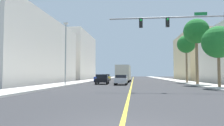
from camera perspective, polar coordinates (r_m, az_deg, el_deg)
The scene contains 18 objects.
ground at distance 47.28m, azimuth 5.75°, elevation -4.96°, with size 192.00×192.00×0.00m, color #2D2D30.
sidewalk_left at distance 48.33m, azimuth -5.86°, elevation -4.83°, with size 3.47×168.00×0.15m, color beige.
sidewalk_right at distance 48.19m, azimuth 17.39°, elevation -4.70°, with size 3.47×168.00×0.15m, color beige.
lane_marking_center at distance 47.28m, azimuth 5.75°, elevation -4.95°, with size 0.16×144.00×0.01m, color yellow.
building_left_near at distance 38.30m, azimuth -23.39°, elevation 3.13°, with size 10.68×26.69×11.02m, color silver.
building_left_far at distance 64.12m, azimuth -11.79°, elevation 1.72°, with size 12.45×20.51×13.76m, color silver.
building_right_far at distance 61.57m, azimuth 24.73°, elevation 1.56°, with size 13.64×19.89×12.50m, color beige.
traffic_signal_mast at distance 19.69m, azimuth 20.69°, elevation 7.95°, with size 10.37×0.36×6.87m.
street_lamp at distance 27.20m, azimuth -12.82°, elevation 3.52°, with size 0.56×0.28×8.08m.
palm_near at distance 24.65m, azimuth 27.50°, elevation 5.12°, with size 3.41×3.41×6.47m.
palm_mid at distance 30.97m, azimuth 22.44°, elevation 8.02°, with size 3.45×3.45×9.04m.
palm_far at distance 37.03m, azimuth 20.00°, elevation 4.87°, with size 3.03×3.03×7.98m.
car_black at distance 30.95m, azimuth -2.68°, elevation -4.57°, with size 1.97×3.99×1.43m.
car_yellow at distance 48.53m, azimuth -1.64°, elevation -4.02°, with size 1.84×3.97×1.51m.
car_blue at distance 40.49m, azimuth -3.19°, elevation -4.18°, with size 1.96×4.29×1.47m.
car_silver at distance 28.89m, azimuth 2.59°, elevation -4.66°, with size 1.76×3.93×1.41m.
car_gray at distance 53.69m, azimuth 3.90°, elevation -3.99°, with size 2.06×4.64×1.34m.
delivery_truck at distance 38.65m, azimuth 3.29°, elevation -2.89°, with size 2.67×8.72×3.13m.
Camera 1 is at (0.35, -5.26, 1.48)m, focal length 32.78 mm.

